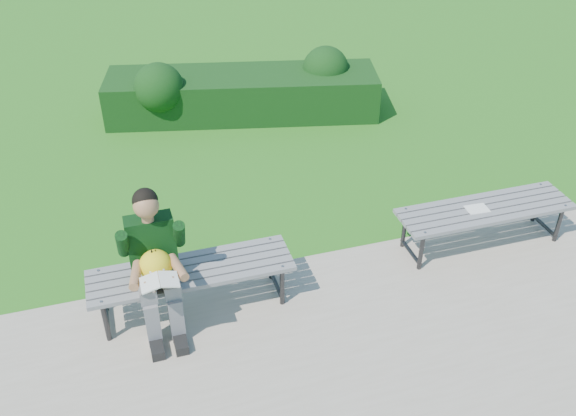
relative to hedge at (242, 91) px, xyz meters
name	(u,v)px	position (x,y,z in m)	size (l,w,h in m)	color
ground	(304,258)	(-0.19, -3.38, -0.36)	(80.00, 80.00, 0.00)	#357F20
walkway	(372,390)	(-0.19, -5.13, -0.35)	(30.00, 3.50, 0.02)	#B8B09B
hedge	(242,91)	(0.00, 0.00, 0.00)	(3.88, 1.75, 0.91)	#113D16
bench_left	(191,273)	(-1.37, -3.78, 0.06)	(1.80, 0.50, 0.46)	gray
bench_right	(485,212)	(1.62, -3.70, 0.06)	(1.80, 0.50, 0.46)	gray
seated_boy	(155,260)	(-1.67, -3.88, 0.36)	(0.56, 0.76, 1.31)	gray
paper_sheet	(477,209)	(1.52, -3.70, 0.11)	(0.23, 0.17, 0.01)	white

